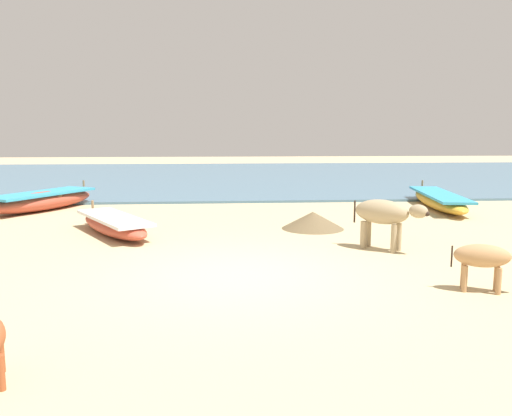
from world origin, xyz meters
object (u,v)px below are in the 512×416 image
at_px(fishing_boat_2, 114,224).
at_px(cow_adult_dun, 384,214).
at_px(fishing_boat_4, 42,200).
at_px(calf_near_tan, 485,258).
at_px(fishing_boat_0, 439,200).

relative_size(fishing_boat_2, cow_adult_dun, 2.48).
height_order(fishing_boat_4, calf_near_tan, fishing_boat_4).
xyz_separation_m(cow_adult_dun, calf_near_tan, (0.61, -2.70, -0.21)).
distance_m(fishing_boat_4, cow_adult_dun, 10.26).
xyz_separation_m(fishing_boat_4, calf_near_tan, (9.09, -8.46, 0.21)).
height_order(fishing_boat_0, fishing_boat_4, fishing_boat_4).
bearing_deg(fishing_boat_4, cow_adult_dun, -95.03).
bearing_deg(fishing_boat_0, cow_adult_dun, 155.47).
distance_m(fishing_boat_0, cow_adult_dun, 6.39).
bearing_deg(fishing_boat_0, fishing_boat_2, 118.93).
height_order(fishing_boat_4, cow_adult_dun, cow_adult_dun).
relative_size(fishing_boat_0, cow_adult_dun, 3.62).
relative_size(fishing_boat_2, fishing_boat_4, 0.85).
relative_size(cow_adult_dun, calf_near_tan, 1.24).
bearing_deg(fishing_boat_2, fishing_boat_0, -100.50).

